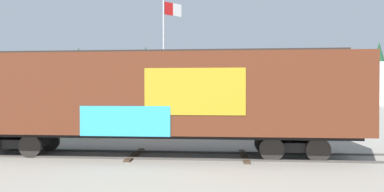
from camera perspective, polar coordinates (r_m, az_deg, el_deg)
ground_plane at (r=13.04m, az=-8.75°, el=-10.84°), size 260.00×260.00×0.00m
track at (r=13.00m, az=-8.04°, el=-10.70°), size 60.00×2.58×0.08m
freight_car at (r=12.72m, az=-7.55°, el=0.12°), size 16.44×3.04×4.33m
flagpole at (r=22.95m, az=-4.59°, el=9.53°), size 1.29×1.09×9.48m
hillside at (r=81.41m, az=2.22°, el=1.97°), size 130.39×34.60×13.73m
parked_car_green at (r=20.27m, az=-20.40°, el=-4.31°), size 4.72×2.14×1.67m
parked_car_tan at (r=19.01m, az=-4.17°, el=-4.71°), size 4.47×2.20×1.59m
parked_car_black at (r=18.84m, az=13.33°, el=-4.58°), size 4.76×2.16×1.76m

